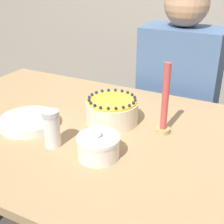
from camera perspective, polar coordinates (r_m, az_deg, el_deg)
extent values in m
cube|color=tan|center=(1.15, -0.27, -4.77)|extent=(1.66, 0.93, 0.03)
cylinder|color=tan|center=(2.02, -14.63, -3.56)|extent=(0.07, 0.07, 0.72)
cylinder|color=#EFE5CC|center=(1.21, 0.00, 0.00)|extent=(0.20, 0.20, 0.09)
cylinder|color=yellow|center=(1.19, 0.00, 2.04)|extent=(0.19, 0.19, 0.01)
sphere|color=#23284C|center=(1.16, 3.92, 1.70)|extent=(0.01, 0.01, 0.01)
sphere|color=#23284C|center=(1.18, 4.26, 2.22)|extent=(0.01, 0.01, 0.01)
sphere|color=#23284C|center=(1.21, 4.16, 2.74)|extent=(0.01, 0.01, 0.01)
sphere|color=#23284C|center=(1.23, 3.68, 3.22)|extent=(0.01, 0.01, 0.01)
sphere|color=#23284C|center=(1.25, 2.87, 3.62)|extent=(0.01, 0.01, 0.01)
sphere|color=#23284C|center=(1.26, 1.82, 3.90)|extent=(0.01, 0.01, 0.01)
sphere|color=#23284C|center=(1.27, 0.62, 4.04)|extent=(0.01, 0.01, 0.01)
sphere|color=#23284C|center=(1.27, -0.64, 4.04)|extent=(0.01, 0.01, 0.01)
sphere|color=#23284C|center=(1.26, -1.84, 3.90)|extent=(0.01, 0.01, 0.01)
sphere|color=#23284C|center=(1.25, -2.89, 3.61)|extent=(0.01, 0.01, 0.01)
sphere|color=#23284C|center=(1.23, -3.69, 3.22)|extent=(0.01, 0.01, 0.01)
sphere|color=#23284C|center=(1.20, -4.17, 2.74)|extent=(0.01, 0.01, 0.01)
sphere|color=#23284C|center=(1.18, -4.25, 2.21)|extent=(0.01, 0.01, 0.01)
sphere|color=#23284C|center=(1.15, -3.91, 1.69)|extent=(0.01, 0.01, 0.01)
sphere|color=#23284C|center=(1.13, -3.16, 1.23)|extent=(0.01, 0.01, 0.01)
sphere|color=#23284C|center=(1.12, -2.05, 0.89)|extent=(0.01, 0.01, 0.01)
sphere|color=#23284C|center=(1.11, -0.71, 0.70)|extent=(0.01, 0.01, 0.01)
sphere|color=#23284C|center=(1.11, 0.73, 0.70)|extent=(0.01, 0.01, 0.01)
sphere|color=#23284C|center=(1.12, 2.07, 0.89)|extent=(0.01, 0.01, 0.01)
sphere|color=#23284C|center=(1.13, 3.17, 1.24)|extent=(0.01, 0.01, 0.01)
cylinder|color=white|center=(1.01, -2.50, -6.66)|extent=(0.13, 0.13, 0.06)
cylinder|color=white|center=(0.99, -2.54, -4.88)|extent=(0.14, 0.14, 0.01)
sphere|color=white|center=(0.98, -2.56, -3.98)|extent=(0.02, 0.02, 0.02)
cylinder|color=white|center=(1.07, -10.94, -3.44)|extent=(0.06, 0.06, 0.11)
cylinder|color=silver|center=(1.04, -11.24, -0.30)|extent=(0.06, 0.06, 0.02)
cylinder|color=white|center=(1.25, -14.92, -2.18)|extent=(0.23, 0.23, 0.01)
cylinder|color=white|center=(1.24, -14.96, -1.86)|extent=(0.23, 0.23, 0.01)
cylinder|color=white|center=(1.24, -15.01, -1.53)|extent=(0.23, 0.23, 0.01)
cylinder|color=white|center=(1.24, -15.05, -1.20)|extent=(0.23, 0.23, 0.01)
cylinder|color=tan|center=(1.17, 9.27, -3.29)|extent=(0.05, 0.05, 0.02)
cylinder|color=#CC4C47|center=(1.11, 9.75, 2.74)|extent=(0.02, 0.02, 0.25)
cube|color=#2D2D38|center=(1.93, 10.75, -9.21)|extent=(0.34, 0.34, 0.45)
cube|color=#4C6B99|center=(1.70, 12.17, 5.25)|extent=(0.40, 0.24, 0.58)
sphere|color=tan|center=(1.60, 13.54, 18.70)|extent=(0.22, 0.22, 0.22)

